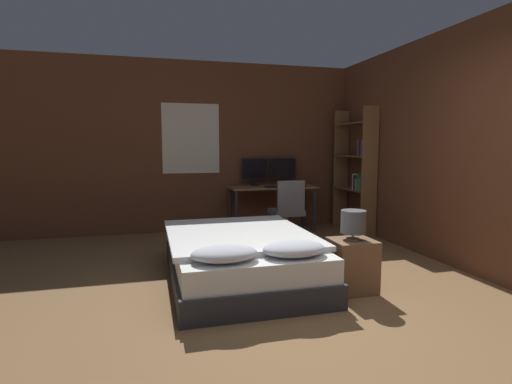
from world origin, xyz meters
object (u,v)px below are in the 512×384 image
monitor_right (283,170)px  office_chair (287,217)px  monitor_left (255,170)px  bookshelf (357,167)px  desk (272,192)px  bed (241,257)px  keyboard (276,187)px  bedside_lamp (353,222)px  nightstand (352,265)px  computer_mouse (292,186)px

monitor_right → office_chair: monitor_right is taller
monitor_left → bookshelf: (1.48, -0.67, 0.07)m
desk → bed: bearing=-114.9°
keyboard → office_chair: size_ratio=0.39×
bedside_lamp → keyboard: size_ratio=0.81×
nightstand → bookshelf: (1.33, 2.31, 0.80)m
monitor_left → computer_mouse: monitor_left is taller
bed → bedside_lamp: size_ratio=7.13×
office_chair → bookshelf: bearing=11.1°
monitor_left → bookshelf: size_ratio=0.23×
nightstand → monitor_right: 3.08m
computer_mouse → bookshelf: bookshelf is taller
nightstand → monitor_left: (-0.16, 2.98, 0.73)m
desk → monitor_left: 0.46m
nightstand → keyboard: keyboard is taller
bed → bookshelf: bearing=37.6°
monitor_left → bed: bearing=-108.2°
bedside_lamp → bed: bearing=149.6°
nightstand → monitor_left: size_ratio=1.11×
monitor_right → office_chair: size_ratio=0.50×
desk → monitor_left: monitor_left is taller
desk → bookshelf: 1.40m
nightstand → bedside_lamp: (0.00, 0.00, 0.42)m
keyboard → bedside_lamp: bearing=-91.9°
monitor_left → keyboard: 0.50m
nightstand → office_chair: 2.07m
desk → monitor_right: (0.24, 0.18, 0.35)m
nightstand → office_chair: office_chair is taller
bookshelf → bedside_lamp: bearing=-119.9°
bed → monitor_right: monitor_right is taller
monitor_right → keyboard: monitor_right is taller
bedside_lamp → monitor_right: size_ratio=0.62×
bedside_lamp → office_chair: bearing=87.6°
desk → office_chair: (-0.00, -0.73, -0.28)m
bed → monitor_left: monitor_left is taller
nightstand → bedside_lamp: bedside_lamp is taller
computer_mouse → bookshelf: bearing=-17.0°
monitor_left → bedside_lamp: bearing=-87.0°
keyboard → bookshelf: bearing=-13.6°
desk → office_chair: bearing=-90.1°
desk → keyboard: 0.21m
bedside_lamp → computer_mouse: bedside_lamp is taller
bed → keyboard: (1.04, 2.05, 0.49)m
bed → computer_mouse: (1.30, 2.05, 0.50)m
bookshelf → keyboard: bearing=166.4°
bedside_lamp → desk: bearing=88.2°
nightstand → monitor_right: monitor_right is taller
nightstand → monitor_right: size_ratio=1.11×
bedside_lamp → bookshelf: bookshelf is taller
office_chair → monitor_right: bearing=75.1°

